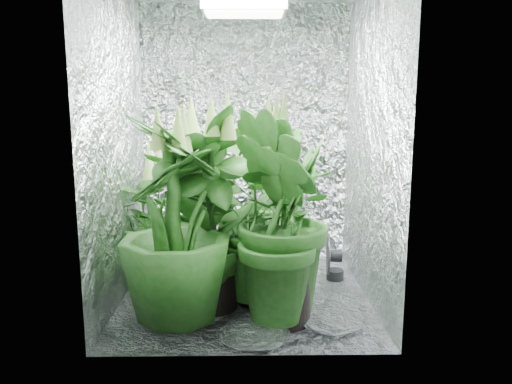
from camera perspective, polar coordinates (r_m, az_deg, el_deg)
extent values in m
plane|color=white|center=(3.39, -1.23, -11.70)|extent=(1.60, 1.60, 0.00)
cube|color=white|center=(3.95, -1.23, 6.41)|extent=(1.60, 0.02, 2.00)
cube|color=white|center=(2.36, -1.42, 3.71)|extent=(1.60, 0.02, 2.00)
cube|color=white|center=(3.26, -15.58, 5.18)|extent=(0.02, 1.60, 2.00)
cube|color=white|center=(3.25, 13.03, 5.28)|extent=(0.02, 1.60, 2.00)
cube|color=gray|center=(3.19, -1.37, 20.43)|extent=(0.50, 0.30, 0.08)
cube|color=white|center=(3.18, -1.36, 19.63)|extent=(0.46, 0.26, 0.01)
cylinder|color=black|center=(3.72, -10.97, -7.71)|extent=(0.29, 0.29, 0.26)
cylinder|color=#4B3615|center=(3.68, -11.03, -5.99)|extent=(0.27, 0.27, 0.03)
imported|color=#13480F|center=(3.62, -11.16, -2.37)|extent=(0.97, 0.97, 0.91)
cone|color=olive|center=(3.56, -11.38, 3.79)|extent=(0.09, 0.09, 0.26)
cylinder|color=black|center=(3.50, -5.82, -8.82)|extent=(0.28, 0.28, 0.25)
cylinder|color=#4B3615|center=(3.47, -5.85, -7.11)|extent=(0.26, 0.26, 0.03)
imported|color=#13480F|center=(3.40, -5.94, -2.49)|extent=(0.73, 0.73, 0.98)
cone|color=olive|center=(3.33, -6.08, 4.76)|extent=(0.09, 0.09, 0.25)
cylinder|color=black|center=(3.95, 1.83, -6.30)|extent=(0.31, 0.31, 0.28)
cylinder|color=#4B3615|center=(3.92, 1.84, -4.55)|extent=(0.29, 0.29, 0.03)
imported|color=#13480F|center=(3.85, 1.87, -0.40)|extent=(0.66, 0.66, 1.04)
cone|color=olive|center=(3.79, 1.91, 6.33)|extent=(0.10, 0.10, 0.28)
cylinder|color=black|center=(3.00, -8.93, -12.05)|extent=(0.31, 0.31, 0.27)
cylinder|color=#4B3615|center=(2.95, -9.00, -9.87)|extent=(0.28, 0.28, 0.03)
imported|color=#13480F|center=(2.85, -9.20, -3.10)|extent=(0.89, 0.89, 1.17)
cone|color=olive|center=(2.78, -9.51, 7.36)|extent=(0.10, 0.10, 0.27)
cylinder|color=black|center=(3.26, 0.46, -10.08)|extent=(0.30, 0.30, 0.27)
cylinder|color=#4B3615|center=(3.22, 0.47, -8.09)|extent=(0.28, 0.28, 0.03)
imported|color=#13480F|center=(3.14, 0.48, -2.95)|extent=(1.00, 1.00, 1.04)
cone|color=olive|center=(3.07, 0.49, 5.32)|extent=(0.10, 0.10, 0.27)
cylinder|color=black|center=(3.17, -5.03, -10.64)|extent=(0.31, 0.31, 0.28)
cylinder|color=#4B3615|center=(3.13, -5.07, -8.51)|extent=(0.29, 0.29, 0.03)
imported|color=#13480F|center=(3.02, -5.19, -1.63)|extent=(0.91, 0.91, 1.23)
cone|color=olive|center=(2.96, -5.36, 8.76)|extent=(0.10, 0.10, 0.28)
cylinder|color=black|center=(2.97, 3.11, -12.00)|extent=(0.32, 0.32, 0.29)
cylinder|color=#4B3615|center=(2.93, 3.13, -9.69)|extent=(0.29, 0.29, 0.03)
imported|color=#13480F|center=(2.82, 3.21, -2.67)|extent=(0.70, 0.70, 1.21)
cone|color=olive|center=(2.75, 3.32, 8.24)|extent=(0.10, 0.10, 0.29)
cylinder|color=black|center=(3.70, 9.02, -9.30)|extent=(0.12, 0.12, 0.07)
cylinder|color=black|center=(3.66, 9.09, -7.22)|extent=(0.10, 0.10, 0.09)
cylinder|color=#4C4C51|center=(3.65, 8.25, -7.21)|extent=(0.04, 0.27, 0.27)
torus|color=#4C4C51|center=(3.65, 8.25, -7.21)|extent=(0.04, 0.28, 0.28)
cube|color=white|center=(2.89, 4.56, -9.35)|extent=(0.06, 0.04, 0.09)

